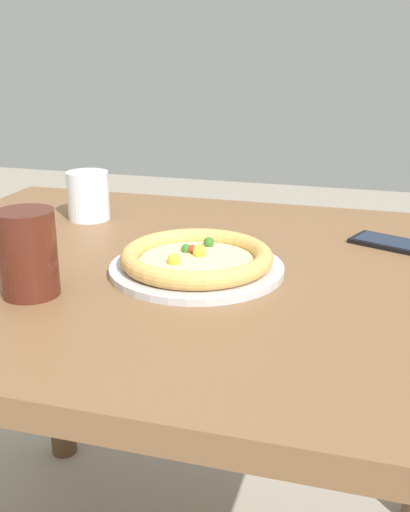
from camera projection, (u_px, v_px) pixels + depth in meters
dining_table at (178, 324)px, 1.11m from camera, size 1.12×0.91×0.75m
pizza_near at (197, 261)px, 1.02m from camera, size 0.29×0.29×0.04m
drink_cup_colored at (28, 253)px, 0.92m from camera, size 0.09×0.09×0.13m
water_cup_clear at (88, 195)px, 1.31m from camera, size 0.09×0.09×0.10m
cell_phone at (393, 243)px, 1.16m from camera, size 0.17×0.13×0.01m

